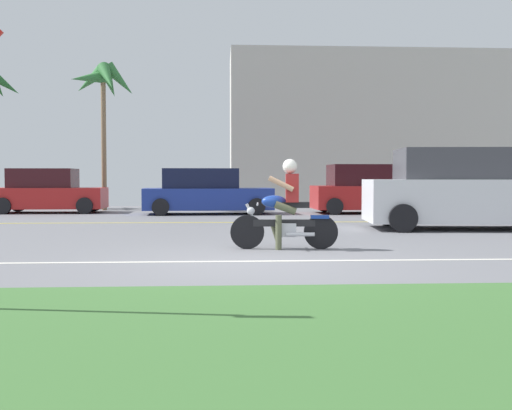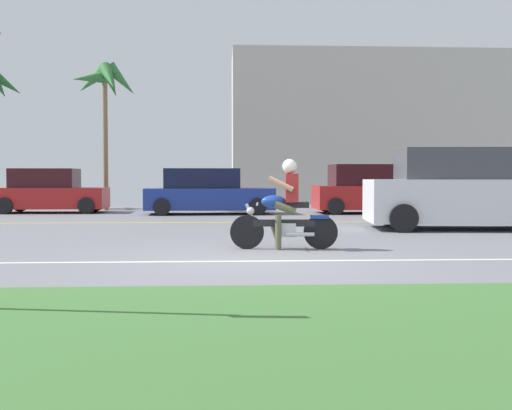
# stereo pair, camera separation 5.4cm
# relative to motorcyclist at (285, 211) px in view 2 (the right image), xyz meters

# --- Properties ---
(ground) EXTENTS (56.00, 30.00, 0.04)m
(ground) POSITION_rel_motorcyclist_xyz_m (-0.58, 1.36, -0.67)
(ground) COLOR slate
(grass_median) EXTENTS (56.00, 3.80, 0.06)m
(grass_median) POSITION_rel_motorcyclist_xyz_m (-0.58, -5.74, -0.62)
(grass_median) COLOR #3D6B33
(grass_median) RESTS_ON ground
(lane_line_near) EXTENTS (50.40, 0.12, 0.01)m
(lane_line_near) POSITION_rel_motorcyclist_xyz_m (-0.58, -1.53, -0.65)
(lane_line_near) COLOR silver
(lane_line_near) RESTS_ON ground
(lane_line_far) EXTENTS (50.40, 0.12, 0.01)m
(lane_line_far) POSITION_rel_motorcyclist_xyz_m (-0.58, 6.28, -0.65)
(lane_line_far) COLOR yellow
(lane_line_far) RESTS_ON ground
(motorcyclist) EXTENTS (1.84, 0.60, 1.54)m
(motorcyclist) POSITION_rel_motorcyclist_xyz_m (0.00, 0.00, 0.00)
(motorcyclist) COLOR black
(motorcyclist) RESTS_ON ground
(suv_nearby) EXTENTS (4.98, 2.53, 1.91)m
(suv_nearby) POSITION_rel_motorcyclist_xyz_m (4.77, 3.81, 0.28)
(suv_nearby) COLOR silver
(suv_nearby) RESTS_ON ground
(parked_car_0) EXTENTS (3.78, 1.87, 1.54)m
(parked_car_0) POSITION_rel_motorcyclist_xyz_m (-7.14, 11.31, 0.07)
(parked_car_0) COLOR #AD1E1E
(parked_car_0) RESTS_ON ground
(parked_car_1) EXTENTS (4.41, 2.02, 1.53)m
(parked_car_1) POSITION_rel_motorcyclist_xyz_m (-1.62, 10.26, 0.07)
(parked_car_1) COLOR navy
(parked_car_1) RESTS_ON ground
(parked_car_2) EXTENTS (3.86, 2.06, 1.68)m
(parked_car_2) POSITION_rel_motorcyclist_xyz_m (3.93, 10.45, 0.13)
(parked_car_2) COLOR #AD1E1E
(parked_car_2) RESTS_ON ground
(palm_tree_1) EXTENTS (2.58, 2.60, 5.57)m
(palm_tree_1) POSITION_rel_motorcyclist_xyz_m (-5.50, 12.92, 4.04)
(palm_tree_1) COLOR #846B4C
(palm_tree_1) RESTS_ON ground
(building_far) EXTENTS (15.47, 4.00, 7.21)m
(building_far) POSITION_rel_motorcyclist_xyz_m (7.10, 19.36, 2.95)
(building_far) COLOR #BCB7AD
(building_far) RESTS_ON ground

